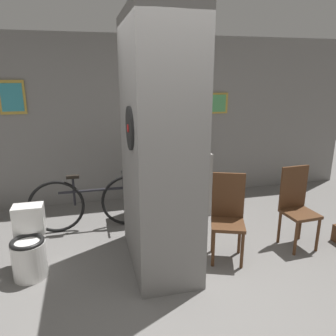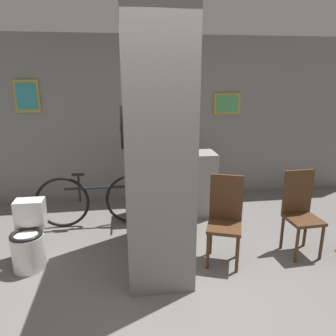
% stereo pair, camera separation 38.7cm
% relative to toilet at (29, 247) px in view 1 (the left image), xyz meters
% --- Properties ---
extents(ground_plane, '(14.00, 14.00, 0.00)m').
position_rel_toilet_xyz_m(ground_plane, '(1.26, -0.71, -0.30)').
color(ground_plane, slate).
extents(wall_back, '(8.00, 0.09, 2.60)m').
position_rel_toilet_xyz_m(wall_back, '(1.26, 1.92, 1.00)').
color(wall_back, gray).
rests_on(wall_back, ground_plane).
extents(pillar_center, '(0.66, 1.29, 2.60)m').
position_rel_toilet_xyz_m(pillar_center, '(1.37, -0.07, 1.00)').
color(pillar_center, gray).
rests_on(pillar_center, ground_plane).
extents(counter_shelf, '(1.20, 0.44, 0.93)m').
position_rel_toilet_xyz_m(counter_shelf, '(1.76, 1.11, 0.16)').
color(counter_shelf, gray).
rests_on(counter_shelf, ground_plane).
extents(toilet, '(0.34, 0.50, 0.70)m').
position_rel_toilet_xyz_m(toilet, '(0.00, 0.00, 0.00)').
color(toilet, white).
rests_on(toilet, ground_plane).
extents(chair_near_pillar, '(0.47, 0.47, 0.97)m').
position_rel_toilet_xyz_m(chair_near_pillar, '(2.12, -0.19, 0.22)').
color(chair_near_pillar, '#4C2D19').
rests_on(chair_near_pillar, ground_plane).
extents(chair_by_doorway, '(0.38, 0.38, 0.97)m').
position_rel_toilet_xyz_m(chair_by_doorway, '(3.04, -0.13, 0.22)').
color(chair_by_doorway, '#4C2D19').
rests_on(chair_by_doorway, ground_plane).
extents(bicycle, '(1.65, 0.42, 0.77)m').
position_rel_toilet_xyz_m(bicycle, '(0.68, 0.90, 0.07)').
color(bicycle, black).
rests_on(bicycle, ground_plane).
extents(bottle_tall, '(0.09, 0.09, 0.33)m').
position_rel_toilet_xyz_m(bottle_tall, '(1.63, 1.13, 0.75)').
color(bottle_tall, olive).
rests_on(bottle_tall, counter_shelf).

